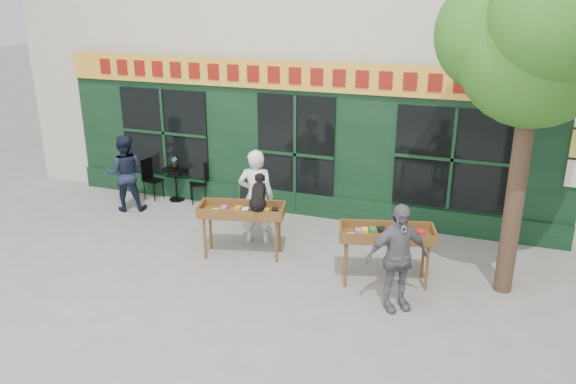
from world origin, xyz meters
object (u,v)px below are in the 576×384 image
object	(u,v)px
man_right	(397,257)
bistro_table	(176,178)
man_left	(125,173)
book_cart_right	(387,237)
dog	(258,192)
woman	(256,197)
book_cart_center	(242,213)

from	to	relation	value
man_right	bistro_table	distance (m)	6.39
man_right	man_left	world-z (taller)	man_left
bistro_table	book_cart_right	bearing A→B (deg)	-23.10
dog	man_left	xyz separation A→B (m)	(-3.73, 1.30, -0.44)
man_left	man_right	bearing A→B (deg)	136.11
woman	book_cart_right	size ratio (longest dim) A/B	1.15
woman	bistro_table	world-z (taller)	woman
dog	bistro_table	distance (m)	3.82
bistro_table	man_left	size ratio (longest dim) A/B	0.45
book_cart_right	man_right	distance (m)	0.81
woman	man_right	size ratio (longest dim) A/B	1.09
woman	man_left	bearing A→B (deg)	-24.28
book_cart_right	man_left	distance (m)	6.18
book_cart_right	bistro_table	distance (m)	5.80
book_cart_center	book_cart_right	world-z (taller)	same
book_cart_center	dog	bearing A→B (deg)	-22.38
book_cart_center	man_right	xyz separation A→B (m)	(2.94, -0.87, 0.02)
bistro_table	man_left	world-z (taller)	man_left
book_cart_right	man_left	world-z (taller)	man_left
man_right	man_left	bearing A→B (deg)	125.79
woman	bistro_table	bearing A→B (deg)	-43.42
man_right	book_cart_right	bearing A→B (deg)	76.14
dog	woman	size ratio (longest dim) A/B	0.33
book_cart_center	dog	distance (m)	0.59
book_cart_right	bistro_table	bearing A→B (deg)	141.24
woman	man_left	distance (m)	3.44
book_cart_right	bistro_table	size ratio (longest dim) A/B	2.12
dog	man_right	distance (m)	2.76
woman	bistro_table	distance (m)	3.10
dog	man_right	size ratio (longest dim) A/B	0.35
man_right	man_left	size ratio (longest dim) A/B	1.00
man_left	book_cart_center	bearing A→B (deg)	134.41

